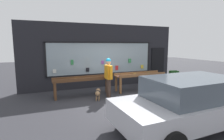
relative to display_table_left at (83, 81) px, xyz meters
name	(u,v)px	position (x,y,z in m)	size (l,w,h in m)	color
ground_plane	(121,98)	(1.45, -0.92, -0.70)	(40.00, 40.00, 0.00)	#2D2D33
shopfront_facade	(104,56)	(1.49, 1.47, 0.97)	(8.50, 0.29, 3.37)	black
display_table_left	(83,81)	(0.00, 0.00, 0.00)	(2.60, 0.60, 0.87)	brown
display_table_right	(140,76)	(2.90, 0.00, 0.02)	(2.61, 0.70, 0.89)	brown
person_browsing	(108,75)	(0.99, -0.59, 0.31)	(0.23, 0.67, 1.71)	#4C382D
small_dog	(98,93)	(0.46, -0.75, -0.40)	(0.35, 0.56, 0.43)	#99724C
sandwich_board_sign	(174,79)	(4.96, -0.09, -0.24)	(0.58, 0.73, 0.89)	#193F19
parked_car	(191,102)	(2.10, -4.08, 0.05)	(4.35, 2.07, 1.41)	silver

